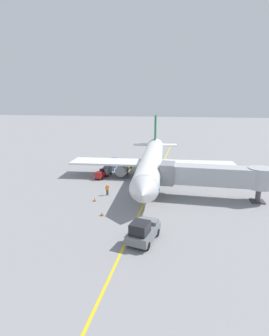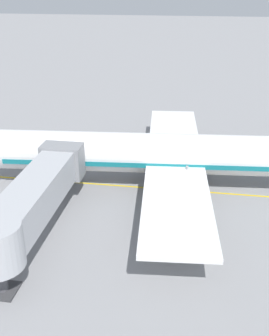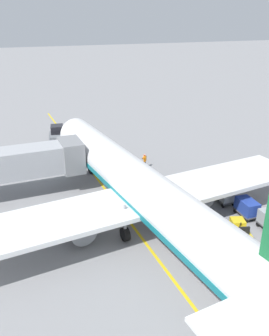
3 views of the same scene
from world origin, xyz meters
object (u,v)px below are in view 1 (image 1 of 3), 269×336
at_px(baggage_cart_second_in_train, 109,167).
at_px(safety_cone_nose_left, 102,213).
at_px(baggage_tug_trailing, 126,166).
at_px(baggage_cart_third_in_train, 111,164).
at_px(safety_cone_nose_right, 95,199).
at_px(pushback_tractor, 143,231).
at_px(ground_crew_marshaller, 128,170).
at_px(baggage_tug_lead, 100,175).
at_px(jet_bridge, 214,176).
at_px(ground_crew_wing_walker, 118,171).
at_px(parked_airliner, 152,161).
at_px(baggage_cart_front, 107,171).
at_px(ground_crew_loader, 107,189).
at_px(baggage_cart_tail_end, 113,161).

bearing_deg(baggage_cart_second_in_train, safety_cone_nose_left, 104.59).
height_order(baggage_tug_trailing, baggage_cart_second_in_train, baggage_tug_trailing).
xyz_separation_m(baggage_cart_third_in_train, safety_cone_nose_right, (-3.07, 18.39, -0.66)).
distance_m(baggage_cart_second_in_train, safety_cone_nose_left, 20.99).
xyz_separation_m(pushback_tractor, ground_crew_marshaller, (7.24, -23.89, -0.15)).
bearing_deg(baggage_tug_lead, safety_cone_nose_right, 104.93).
bearing_deg(safety_cone_nose_right, safety_cone_nose_left, 120.36).
bearing_deg(jet_bridge, baggage_tug_trailing, -40.71).
relative_size(pushback_tractor, ground_crew_wing_walker, 2.81).
bearing_deg(ground_crew_marshaller, parked_airliner, 166.30).
xyz_separation_m(baggage_tug_trailing, ground_crew_wing_walker, (0.16, 5.26, 0.24)).
xyz_separation_m(baggage_cart_second_in_train, safety_cone_nose_right, (-2.69, 15.87, -0.66)).
distance_m(parked_airliner, baggage_cart_front, 8.82).
bearing_deg(baggage_cart_second_in_train, baggage_tug_trailing, -136.79).
bearing_deg(safety_cone_nose_left, baggage_cart_second_in_train, -75.41).
bearing_deg(ground_crew_loader, baggage_cart_front, -71.71).
distance_m(ground_crew_loader, safety_cone_nose_left, 7.31).
xyz_separation_m(ground_crew_wing_walker, ground_crew_loader, (-1.14, 10.51, 0.00)).
distance_m(parked_airliner, ground_crew_wing_walker, 6.63).
bearing_deg(parked_airliner, baggage_cart_second_in_train, -16.40).
relative_size(ground_crew_loader, safety_cone_nose_left, 2.86).
relative_size(safety_cone_nose_left, safety_cone_nose_right, 1.00).
relative_size(baggage_tug_lead, baggage_cart_tail_end, 0.88).
distance_m(ground_crew_marshaller, safety_cone_nose_right, 14.52).
relative_size(pushback_tractor, baggage_cart_tail_end, 1.61).
relative_size(jet_bridge, baggage_tug_trailing, 5.57).
bearing_deg(ground_crew_marshaller, baggage_cart_tail_end, -53.97).
xyz_separation_m(baggage_tug_lead, baggage_cart_third_in_train, (0.20, -7.63, 0.24)).
height_order(jet_bridge, baggage_cart_third_in_train, jet_bridge).
relative_size(ground_crew_wing_walker, safety_cone_nose_right, 2.86).
xyz_separation_m(baggage_tug_trailing, baggage_cart_second_in_train, (2.76, 2.59, 0.24)).
xyz_separation_m(parked_airliner, baggage_cart_second_in_train, (8.84, -2.60, -2.24)).
bearing_deg(baggage_cart_front, baggage_cart_third_in_train, -82.67).
xyz_separation_m(baggage_tug_lead, ground_crew_wing_walker, (-2.77, -2.43, 0.24)).
relative_size(parked_airliner, baggage_cart_front, 12.69).
relative_size(jet_bridge, ground_crew_loader, 9.08).
distance_m(baggage_tug_lead, baggage_tug_trailing, 8.24).
relative_size(parked_airliner, baggage_tug_trailing, 13.56).
distance_m(pushback_tractor, baggage_cart_second_in_train, 27.73).
height_order(baggage_cart_third_in_train, safety_cone_nose_right, baggage_cart_third_in_train).
relative_size(baggage_tug_lead, safety_cone_nose_right, 4.39).
distance_m(parked_airliner, ground_crew_marshaller, 5.40).
bearing_deg(baggage_cart_tail_end, safety_cone_nose_right, 99.29).
bearing_deg(ground_crew_loader, jet_bridge, -173.58).
xyz_separation_m(baggage_cart_second_in_train, ground_crew_loader, (-3.73, 13.19, 0.00)).
distance_m(parked_airliner, jet_bridge, 13.55).
xyz_separation_m(parked_airliner, ground_crew_loader, (5.11, 10.59, -2.23)).
xyz_separation_m(baggage_cart_second_in_train, ground_crew_marshaller, (-4.07, 1.44, 0.00)).
xyz_separation_m(pushback_tractor, safety_cone_nose_left, (6.03, -5.02, -0.81)).
bearing_deg(baggage_cart_front, safety_cone_nose_right, 100.34).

